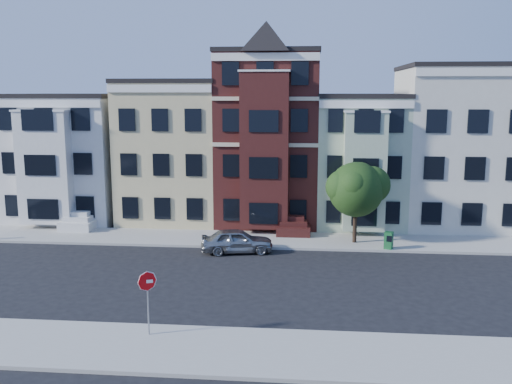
# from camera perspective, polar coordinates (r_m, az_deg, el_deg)

# --- Properties ---
(ground) EXTENTS (120.00, 120.00, 0.00)m
(ground) POSITION_cam_1_polar(r_m,az_deg,el_deg) (29.07, -0.67, -8.95)
(ground) COLOR black
(far_sidewalk) EXTENTS (60.00, 4.00, 0.15)m
(far_sidewalk) POSITION_cam_1_polar(r_m,az_deg,el_deg) (36.68, 0.63, -4.80)
(far_sidewalk) COLOR #9E9B93
(far_sidewalk) RESTS_ON ground
(near_sidewalk) EXTENTS (60.00, 4.00, 0.15)m
(near_sidewalk) POSITION_cam_1_polar(r_m,az_deg,el_deg) (21.68, -2.96, -15.60)
(near_sidewalk) COLOR #9E9B93
(near_sidewalk) RESTS_ON ground
(house_white) EXTENTS (8.00, 9.00, 9.00)m
(house_white) POSITION_cam_1_polar(r_m,az_deg,el_deg) (45.77, -17.75, 3.32)
(house_white) COLOR silver
(house_white) RESTS_ON ground
(house_yellow) EXTENTS (7.00, 9.00, 10.00)m
(house_yellow) POSITION_cam_1_polar(r_m,az_deg,el_deg) (43.23, -7.96, 4.00)
(house_yellow) COLOR #CDBC85
(house_yellow) RESTS_ON ground
(house_brown) EXTENTS (7.00, 9.00, 12.00)m
(house_brown) POSITION_cam_1_polar(r_m,az_deg,el_deg) (42.09, 1.37, 5.30)
(house_brown) COLOR #391411
(house_brown) RESTS_ON ground
(house_green) EXTENTS (6.00, 9.00, 9.00)m
(house_green) POSITION_cam_1_polar(r_m,az_deg,el_deg) (42.29, 10.19, 3.13)
(house_green) COLOR #A4B597
(house_green) RESTS_ON ground
(house_cream) EXTENTS (8.00, 9.00, 11.00)m
(house_cream) POSITION_cam_1_polar(r_m,az_deg,el_deg) (43.35, 19.52, 4.21)
(house_cream) COLOR beige
(house_cream) RESTS_ON ground
(street_tree) EXTENTS (6.53, 6.53, 6.24)m
(street_tree) POSITION_cam_1_polar(r_m,az_deg,el_deg) (35.66, 9.95, -0.12)
(street_tree) COLOR #28471B
(street_tree) RESTS_ON far_sidewalk
(parked_car) EXTENTS (4.49, 2.47, 1.45)m
(parked_car) POSITION_cam_1_polar(r_m,az_deg,el_deg) (33.95, -1.93, -4.89)
(parked_car) COLOR #9A9DA0
(parked_car) RESTS_ON ground
(newspaper_box) EXTENTS (0.59, 0.57, 1.04)m
(newspaper_box) POSITION_cam_1_polar(r_m,az_deg,el_deg) (35.11, 13.12, -4.74)
(newspaper_box) COLOR #1A5B2C
(newspaper_box) RESTS_ON far_sidewalk
(stop_sign) EXTENTS (0.79, 0.34, 2.87)m
(stop_sign) POSITION_cam_1_polar(r_m,az_deg,el_deg) (22.65, -10.76, -10.47)
(stop_sign) COLOR #C10408
(stop_sign) RESTS_ON near_sidewalk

